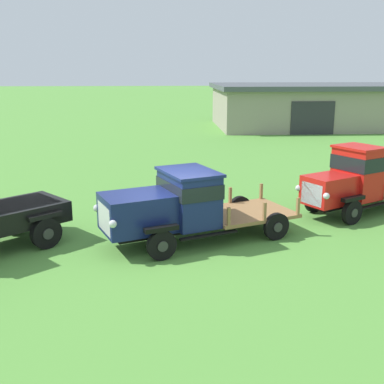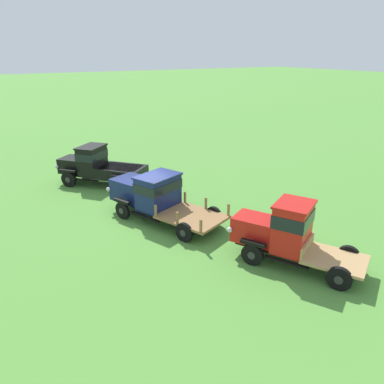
# 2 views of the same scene
# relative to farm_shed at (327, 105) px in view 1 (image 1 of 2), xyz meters

# --- Properties ---
(ground_plane) EXTENTS (240.00, 240.00, 0.00)m
(ground_plane) POSITION_rel_farm_shed_xyz_m (-13.54, -26.87, -1.75)
(ground_plane) COLOR #518E38
(farm_shed) EXTENTS (18.52, 10.24, 3.46)m
(farm_shed) POSITION_rel_farm_shed_xyz_m (0.00, 0.00, 0.00)
(farm_shed) COLOR gray
(farm_shed) RESTS_ON ground
(vintage_truck_second_in_line) EXTENTS (5.94, 3.79, 2.03)m
(vintage_truck_second_in_line) POSITION_rel_farm_shed_xyz_m (-13.30, -26.46, -0.67)
(vintage_truck_second_in_line) COLOR black
(vintage_truck_second_in_line) RESTS_ON ground
(vintage_truck_midrow_center) EXTENTS (4.78, 3.49, 2.28)m
(vintage_truck_midrow_center) POSITION_rel_farm_shed_xyz_m (-7.47, -24.16, -0.60)
(vintage_truck_midrow_center) COLOR black
(vintage_truck_midrow_center) RESTS_ON ground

